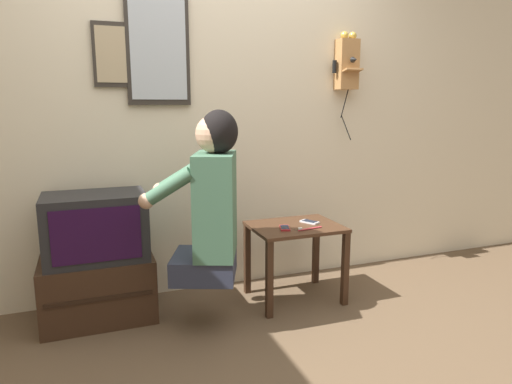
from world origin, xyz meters
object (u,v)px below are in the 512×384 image
at_px(wall_mirror, 158,50).
at_px(cell_phone_held, 285,228).
at_px(framed_picture, 116,55).
at_px(television, 96,227).
at_px(person, 211,200).
at_px(cell_phone_spare, 310,222).
at_px(toothbrush, 308,229).
at_px(wall_phone_antique, 347,63).

height_order(wall_mirror, cell_phone_held, wall_mirror).
bearing_deg(framed_picture, television, -126.31).
height_order(person, cell_phone_spare, person).
bearing_deg(person, cell_phone_held, -55.55).
relative_size(framed_picture, cell_phone_spare, 2.84).
relative_size(person, television, 1.66).
bearing_deg(cell_phone_held, framed_picture, 172.23).
distance_m(cell_phone_spare, toothbrush, 0.17).
bearing_deg(wall_phone_antique, cell_phone_held, -148.20).
distance_m(person, wall_mirror, 1.06).
bearing_deg(person, toothbrush, -64.26).
xyz_separation_m(wall_phone_antique, cell_phone_held, (-0.67, -0.42, -1.08)).
bearing_deg(cell_phone_held, television, -171.90).
distance_m(person, framed_picture, 1.11).
relative_size(framed_picture, toothbrush, 2.16).
xyz_separation_m(television, cell_phone_held, (1.14, -0.20, -0.07)).
distance_m(person, toothbrush, 0.69).
relative_size(person, framed_picture, 2.50).
relative_size(cell_phone_held, cell_phone_spare, 0.99).
xyz_separation_m(wall_phone_antique, wall_mirror, (-1.36, 0.04, 0.04)).
height_order(wall_mirror, toothbrush, wall_mirror).
distance_m(wall_mirror, cell_phone_spare, 1.49).
bearing_deg(cell_phone_held, toothbrush, -9.83).
xyz_separation_m(person, cell_phone_spare, (0.74, 0.20, -0.24)).
xyz_separation_m(framed_picture, toothbrush, (1.08, -0.53, -1.08)).
bearing_deg(framed_picture, cell_phone_held, -25.82).
relative_size(person, wall_phone_antique, 1.24).
height_order(person, framed_picture, framed_picture).
relative_size(framed_picture, cell_phone_held, 2.86).
height_order(wall_mirror, cell_phone_spare, wall_mirror).
distance_m(framed_picture, cell_phone_held, 1.51).
height_order(cell_phone_held, cell_phone_spare, same).
height_order(framed_picture, cell_phone_spare, framed_picture).
bearing_deg(television, wall_phone_antique, 6.78).
height_order(cell_phone_held, toothbrush, toothbrush).
xyz_separation_m(wall_phone_antique, framed_picture, (-1.62, 0.04, 0.01)).
bearing_deg(wall_phone_antique, person, -155.75).
distance_m(wall_mirror, cell_phone_held, 1.39).
bearing_deg(framed_picture, wall_phone_antique, -1.57).
xyz_separation_m(television, framed_picture, (0.19, 0.26, 1.02)).
height_order(wall_phone_antique, wall_mirror, wall_mirror).
relative_size(wall_phone_antique, wall_mirror, 1.14).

